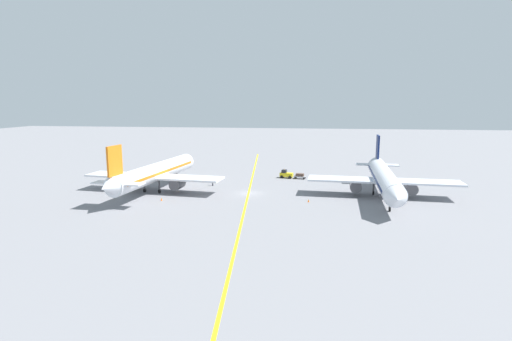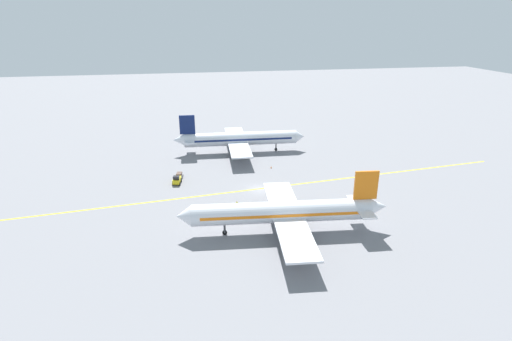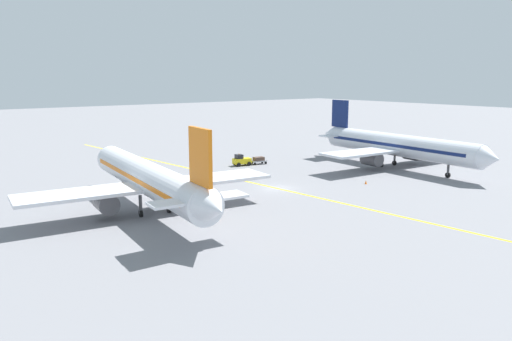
{
  "view_description": "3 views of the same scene",
  "coord_description": "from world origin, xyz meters",
  "px_view_note": "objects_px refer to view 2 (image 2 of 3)",
  "views": [
    {
      "loc": [
        -12.45,
        75.34,
        17.61
      ],
      "look_at": [
        -0.89,
        -4.12,
        3.87
      ],
      "focal_mm": 28.0,
      "sensor_mm": 36.0,
      "label": 1
    },
    {
      "loc": [
        76.48,
        -15.1,
        33.9
      ],
      "look_at": [
        -4.67,
        0.27,
        2.43
      ],
      "focal_mm": 28.0,
      "sensor_mm": 36.0,
      "label": 2
    },
    {
      "loc": [
        41.58,
        51.01,
        14.93
      ],
      "look_at": [
        4.39,
        1.16,
        3.13
      ],
      "focal_mm": 35.0,
      "sensor_mm": 36.0,
      "label": 3
    }
  ],
  "objects_px": {
    "traffic_cone_near_nose": "(318,216)",
    "traffic_cone_mid_apron": "(271,167)",
    "airplane_adjacent_stand": "(285,212)",
    "ground_crew_worker": "(237,205)",
    "baggage_tug_white": "(177,180)",
    "airplane_at_gate": "(239,139)",
    "baggage_cart_trailing": "(179,175)"
  },
  "relations": [
    {
      "from": "traffic_cone_near_nose",
      "to": "traffic_cone_mid_apron",
      "type": "distance_m",
      "value": 26.6
    },
    {
      "from": "ground_crew_worker",
      "to": "baggage_cart_trailing",
      "type": "bearing_deg",
      "value": -149.72
    },
    {
      "from": "traffic_cone_mid_apron",
      "to": "ground_crew_worker",
      "type": "bearing_deg",
      "value": -28.89
    },
    {
      "from": "airplane_at_gate",
      "to": "ground_crew_worker",
      "type": "height_order",
      "value": "airplane_at_gate"
    },
    {
      "from": "airplane_at_gate",
      "to": "traffic_cone_near_nose",
      "type": "distance_m",
      "value": 41.24
    },
    {
      "from": "baggage_tug_white",
      "to": "baggage_cart_trailing",
      "type": "xyz_separation_m",
      "value": [
        -3.25,
        0.55,
        -0.14
      ]
    },
    {
      "from": "baggage_tug_white",
      "to": "baggage_cart_trailing",
      "type": "height_order",
      "value": "baggage_tug_white"
    },
    {
      "from": "baggage_tug_white",
      "to": "ground_crew_worker",
      "type": "bearing_deg",
      "value": 36.8
    },
    {
      "from": "traffic_cone_near_nose",
      "to": "traffic_cone_mid_apron",
      "type": "xyz_separation_m",
      "value": [
        -26.46,
        -2.74,
        0.0
      ]
    },
    {
      "from": "traffic_cone_near_nose",
      "to": "ground_crew_worker",
      "type": "bearing_deg",
      "value": -112.92
    },
    {
      "from": "airplane_at_gate",
      "to": "baggage_cart_trailing",
      "type": "bearing_deg",
      "value": -45.2
    },
    {
      "from": "airplane_at_gate",
      "to": "ground_crew_worker",
      "type": "distance_m",
      "value": 34.84
    },
    {
      "from": "ground_crew_worker",
      "to": "traffic_cone_mid_apron",
      "type": "distance_m",
      "value": 23.44
    },
    {
      "from": "baggage_tug_white",
      "to": "traffic_cone_mid_apron",
      "type": "xyz_separation_m",
      "value": [
        -5.61,
        22.47,
        -0.63
      ]
    },
    {
      "from": "baggage_cart_trailing",
      "to": "ground_crew_worker",
      "type": "xyz_separation_m",
      "value": [
        18.16,
        10.6,
        0.15
      ]
    },
    {
      "from": "airplane_at_gate",
      "to": "traffic_cone_near_nose",
      "type": "xyz_separation_m",
      "value": [
        40.22,
        8.44,
        -3.43
      ]
    },
    {
      "from": "airplane_adjacent_stand",
      "to": "traffic_cone_mid_apron",
      "type": "relative_size",
      "value": 64.63
    },
    {
      "from": "airplane_adjacent_stand",
      "to": "baggage_cart_trailing",
      "type": "height_order",
      "value": "airplane_adjacent_stand"
    },
    {
      "from": "baggage_cart_trailing",
      "to": "traffic_cone_near_nose",
      "type": "height_order",
      "value": "baggage_cart_trailing"
    },
    {
      "from": "baggage_tug_white",
      "to": "airplane_adjacent_stand",
      "type": "bearing_deg",
      "value": 35.47
    },
    {
      "from": "airplane_at_gate",
      "to": "airplane_adjacent_stand",
      "type": "bearing_deg",
      "value": 1.31
    },
    {
      "from": "baggage_cart_trailing",
      "to": "ground_crew_worker",
      "type": "distance_m",
      "value": 21.03
    },
    {
      "from": "baggage_cart_trailing",
      "to": "traffic_cone_mid_apron",
      "type": "bearing_deg",
      "value": 96.13
    },
    {
      "from": "traffic_cone_near_nose",
      "to": "traffic_cone_mid_apron",
      "type": "bearing_deg",
      "value": -174.08
    },
    {
      "from": "baggage_tug_white",
      "to": "traffic_cone_near_nose",
      "type": "xyz_separation_m",
      "value": [
        20.85,
        25.22,
        -0.63
      ]
    },
    {
      "from": "baggage_cart_trailing",
      "to": "airplane_at_gate",
      "type": "bearing_deg",
      "value": 134.8
    },
    {
      "from": "airplane_adjacent_stand",
      "to": "baggage_tug_white",
      "type": "bearing_deg",
      "value": -144.53
    },
    {
      "from": "baggage_tug_white",
      "to": "traffic_cone_mid_apron",
      "type": "distance_m",
      "value": 23.17
    },
    {
      "from": "traffic_cone_near_nose",
      "to": "traffic_cone_mid_apron",
      "type": "height_order",
      "value": "same"
    },
    {
      "from": "airplane_adjacent_stand",
      "to": "baggage_tug_white",
      "type": "distance_m",
      "value": 30.78
    },
    {
      "from": "baggage_tug_white",
      "to": "ground_crew_worker",
      "type": "relative_size",
      "value": 1.91
    },
    {
      "from": "traffic_cone_mid_apron",
      "to": "baggage_tug_white",
      "type": "bearing_deg",
      "value": -75.99
    }
  ]
}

